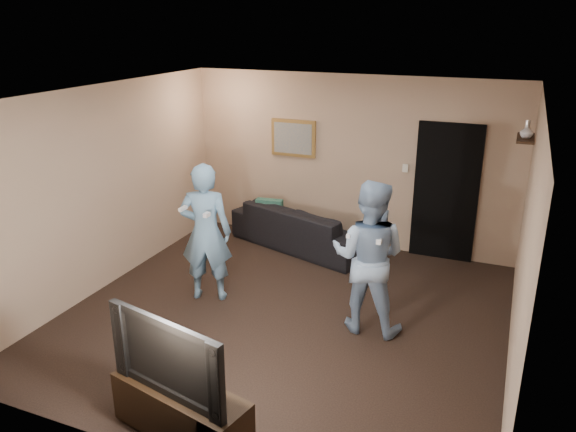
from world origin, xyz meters
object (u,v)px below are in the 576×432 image
at_px(tv_console, 181,411).
at_px(wii_player_left, 206,233).
at_px(sofa, 303,226).
at_px(wii_player_right, 368,257).
at_px(television, 177,352).

relative_size(tv_console, wii_player_left, 0.72).
xyz_separation_m(sofa, wii_player_right, (1.54, -1.98, 0.55)).
bearing_deg(sofa, tv_console, 115.28).
bearing_deg(tv_console, sofa, 110.22).
xyz_separation_m(tv_console, wii_player_left, (-1.07, 2.28, 0.62)).
bearing_deg(tv_console, television, 0.00).
xyz_separation_m(tv_console, wii_player_right, (0.96, 2.32, 0.63)).
distance_m(sofa, wii_player_left, 2.15).
bearing_deg(wii_player_right, wii_player_left, -178.86).
distance_m(television, wii_player_right, 2.51).
bearing_deg(television, sofa, 110.22).
distance_m(tv_console, television, 0.57).
bearing_deg(wii_player_left, tv_console, -64.84).
height_order(television, wii_player_left, wii_player_left).
bearing_deg(sofa, television, 115.28).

